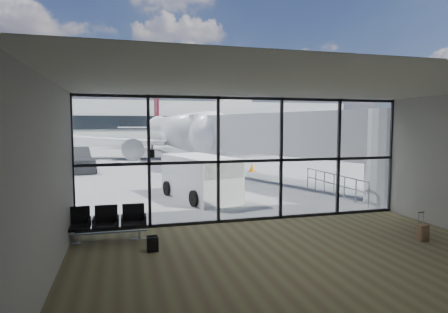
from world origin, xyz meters
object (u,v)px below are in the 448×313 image
backpack (153,244)px  belt_loader (84,165)px  airliner (175,132)px  mobile_stairs (20,169)px  seating_row (106,221)px  service_van (201,177)px  suitcase (423,233)px

backpack → belt_loader: belt_loader is taller
airliner → mobile_stairs: bearing=-133.8°
seating_row → backpack: seating_row is taller
seating_row → service_van: (4.09, 5.59, 0.46)m
seating_row → suitcase: seating_row is taller
suitcase → service_van: size_ratio=0.17×
suitcase → service_van: bearing=119.5°
backpack → mobile_stairs: (-7.49, 17.83, 0.33)m
backpack → belt_loader: (-3.51, 18.99, 0.39)m
seating_row → suitcase: (9.19, -2.62, -0.32)m
seating_row → mobile_stairs: bearing=111.7°
airliner → mobile_stairs: 19.02m
seating_row → airliner: 31.26m
seating_row → service_van: size_ratio=0.47×
airliner → service_van: size_ratio=6.99×
mobile_stairs → suitcase: bearing=-62.0°
airliner → service_van: (-2.19, -24.95, -1.72)m
backpack → mobile_stairs: mobile_stairs is taller
service_van → belt_loader: service_van is taller
belt_loader → mobile_stairs: (-3.98, -1.17, -0.06)m
airliner → mobile_stairs: (-12.50, -14.16, -2.22)m
suitcase → belt_loader: belt_loader is taller
seating_row → belt_loader: bearing=98.2°
seating_row → airliner: airliner is taller
airliner → suitcase: bearing=-87.4°
service_van → airliner: bearing=69.6°
service_van → seating_row: bearing=-141.6°
suitcase → airliner: (-2.91, 33.16, 2.50)m
belt_loader → suitcase: bearing=-70.3°
backpack → airliner: airliner is taller
service_van → belt_loader: (-6.34, 11.96, -0.44)m
service_van → belt_loader: bearing=102.5°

